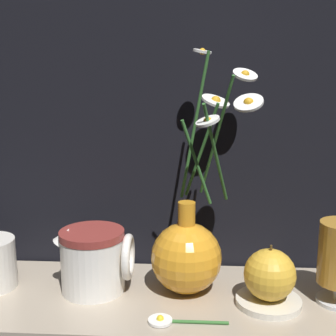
# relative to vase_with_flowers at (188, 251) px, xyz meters

# --- Properties ---
(ground_plane) EXTENTS (6.00, 6.00, 0.00)m
(ground_plane) POSITION_rel_vase_with_flowers_xyz_m (-0.04, -0.02, -0.08)
(ground_plane) COLOR black
(shelf) EXTENTS (0.71, 0.25, 0.01)m
(shelf) POSITION_rel_vase_with_flowers_xyz_m (-0.04, -0.02, -0.08)
(shelf) COLOR tan
(shelf) RESTS_ON ground_plane
(vase_with_flowers) EXTENTS (0.18, 0.15, 0.40)m
(vase_with_flowers) POSITION_rel_vase_with_flowers_xyz_m (0.00, 0.00, 0.00)
(vase_with_flowers) COLOR orange
(vase_with_flowers) RESTS_ON shelf
(ceramic_pitcher) EXTENTS (0.13, 0.11, 0.11)m
(ceramic_pitcher) POSITION_rel_vase_with_flowers_xyz_m (-0.15, -0.01, -0.01)
(ceramic_pitcher) COLOR white
(ceramic_pitcher) RESTS_ON shelf
(saucer_plate) EXTENTS (0.10, 0.10, 0.01)m
(saucer_plate) POSITION_rel_vase_with_flowers_xyz_m (0.13, -0.04, -0.07)
(saucer_plate) COLOR silver
(saucer_plate) RESTS_ON shelf
(orange_fruit) EXTENTS (0.08, 0.08, 0.09)m
(orange_fruit) POSITION_rel_vase_with_flowers_xyz_m (0.13, -0.04, -0.02)
(orange_fruit) COLOR gold
(orange_fruit) RESTS_ON saucer_plate
(loose_daisy) EXTENTS (0.12, 0.04, 0.01)m
(loose_daisy) POSITION_rel_vase_with_flowers_xyz_m (-0.02, -0.10, -0.07)
(loose_daisy) COLOR #336B2D
(loose_daisy) RESTS_ON shelf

